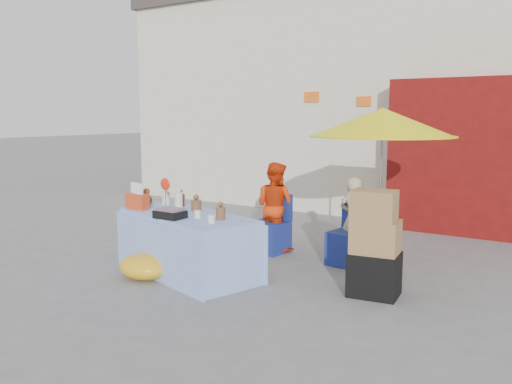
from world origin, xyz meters
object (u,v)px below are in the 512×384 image
Objects in this scene: chair_right at (349,246)px; umbrella at (382,123)px; box_stack at (375,248)px; chair_left at (270,235)px; vendor_beige at (354,220)px; market_table at (187,243)px; vendor_orange at (275,206)px.

umbrella is (0.30, 0.28, 1.64)m from chair_right.
chair_left is at bearing 152.98° from box_stack.
vendor_beige reaches higher than chair_right.
market_table is at bearing -94.28° from chair_left.
box_stack reaches higher than vendor_beige.
umbrella is (1.55, 0.15, 1.23)m from vendor_orange.
chair_left is 2.27m from umbrella.
chair_right is 0.36m from vendor_beige.
box_stack reaches higher than chair_left.
umbrella reaches higher than vendor_beige.
vendor_orange is 1.11× the size of vendor_beige.
vendor_orange is 2.30m from box_stack.
market_table is 1.66× the size of vendor_orange.
chair_left is (0.29, 1.52, -0.14)m from market_table.
box_stack is at bearing 156.52° from vendor_orange.
chair_right is 0.72× the size of box_stack.
chair_right is 0.65× the size of vendor_orange.
chair_right is 1.32m from vendor_orange.
vendor_orange is at bearing 97.27° from chair_left.
vendor_orange is at bearing 150.02° from box_stack.
box_stack is (0.74, -1.02, 0.29)m from chair_right.
vendor_orange is 1.99m from umbrella.
vendor_beige is 1.34m from umbrella.
vendor_beige is 1.37m from box_stack.
chair_right is 1.29m from box_stack.
market_table is 1.55m from chair_left.
umbrella is 1.92m from box_stack.
chair_left is 0.72× the size of box_stack.
market_table is at bearing -128.91° from chair_right.
chair_left is 1.30m from vendor_beige.
vendor_beige is 0.56× the size of umbrella.
chair_left is at bearing -169.59° from umbrella.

